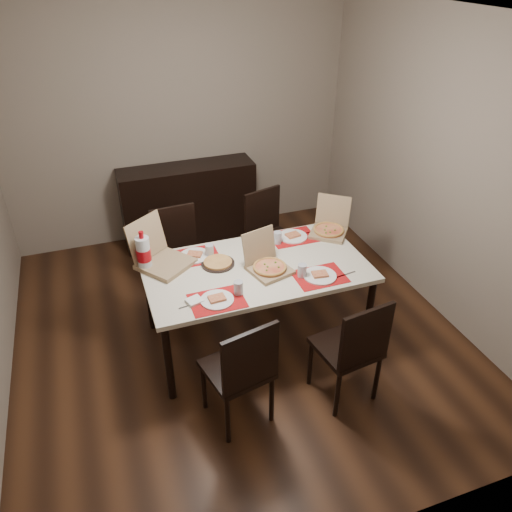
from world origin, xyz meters
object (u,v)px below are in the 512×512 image
Objects in this scene: sideboard at (189,204)px; soda_bottle at (144,254)px; dip_bowl at (257,249)px; chair_far_right at (269,232)px; chair_far_left at (179,252)px; chair_near_right at (353,347)px; dining_table at (256,273)px; chair_near_left at (242,369)px; pizza_box_center at (268,264)px.

sideboard is 4.34× the size of soda_bottle.
sideboard is 11.53× the size of dip_bowl.
chair_far_right is 7.15× the size of dip_bowl.
sideboard is 1.15m from chair_far_left.
chair_far_right is at bearing 4.35° from chair_far_left.
chair_near_right and chair_far_right have the same top height.
soda_bottle reaches higher than dining_table.
chair_near_left is at bearing -115.56° from dining_table.
chair_far_right is at bearing 63.69° from chair_near_left.
dining_table is 5.21× the size of soda_bottle.
soda_bottle is (-0.92, 0.34, 0.09)m from pizza_box_center.
chair_near_right is 2.69× the size of soda_bottle.
dining_table is 1.94× the size of chair_near_right.
chair_near_left reaches higher than sideboard.
soda_bottle is (-0.71, -1.66, 0.45)m from sideboard.
dip_bowl is (0.58, -0.59, 0.25)m from chair_far_left.
chair_near_left is 2.32× the size of pizza_box_center.
chair_near_right is at bearing -64.44° from dining_table.
pizza_box_center reaches higher than chair_far_left.
sideboard is at bearing 101.30° from chair_near_right.
dining_table is at bearing -116.99° from chair_far_right.
soda_bottle is (-1.31, -0.63, 0.38)m from chair_far_right.
soda_bottle is at bearing -154.17° from chair_far_right.
chair_far_left is 1.09m from pizza_box_center.
chair_near_right is 1.00× the size of chair_far_right.
sideboard is 1.94m from dining_table.
soda_bottle is (-0.37, -0.56, 0.38)m from chair_far_left.
chair_near_left is at bearing -114.86° from dip_bowl.
chair_near_right reaches higher than dining_table.
chair_far_left is at bearing 117.94° from chair_near_right.
chair_near_left and chair_far_left have the same top height.
chair_far_right is (0.03, 1.78, 0.00)m from chair_near_right.
chair_far_left reaches higher than sideboard.
dip_bowl is at bearing 106.39° from chair_near_right.
chair_near_left reaches higher than dining_table.
chair_near_left is at bearing -121.84° from pizza_box_center.
chair_near_left is 1.00× the size of chair_near_right.
dip_bowl is (0.10, 0.23, 0.08)m from dining_table.
chair_far_left is at bearing 120.40° from dining_table.
dining_table is at bearing 64.44° from chair_near_left.
chair_far_left reaches higher than dip_bowl.
soda_bottle is at bearing -123.31° from chair_far_left.
sideboard is at bearing 97.81° from dip_bowl.
chair_far_right is at bearing 63.01° from dining_table.
chair_near_right is at bearing -4.05° from chair_near_left.
sideboard is 1.73m from dip_bowl.
pizza_box_center is (0.55, -0.90, 0.29)m from chair_far_left.
dining_table is at bearing 115.56° from chair_near_right.
dip_bowl is at bearing -82.19° from sideboard.
pizza_box_center reaches higher than chair_near_right.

